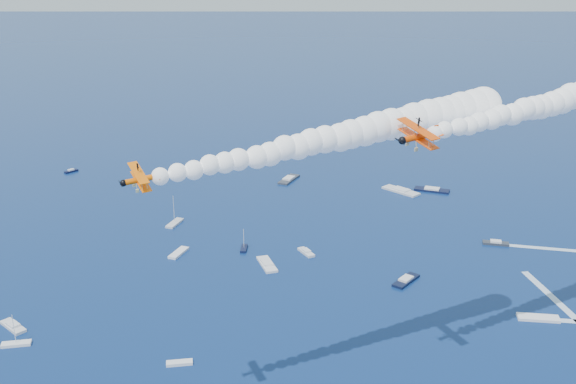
# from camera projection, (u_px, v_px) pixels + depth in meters

# --- Properties ---
(biplane_lead) EXTENTS (12.45, 13.25, 7.78)m
(biplane_lead) POSITION_uv_depth(u_px,v_px,m) (420.00, 136.00, 115.04)
(biplane_lead) COLOR #F94A05
(biplane_trail) EXTENTS (9.66, 10.41, 6.15)m
(biplane_trail) POSITION_uv_depth(u_px,v_px,m) (142.00, 179.00, 103.83)
(biplane_trail) COLOR #FF6905
(smoke_trail_lead) EXTENTS (72.32, 69.15, 12.39)m
(smoke_trail_lead) POSITION_uv_depth(u_px,v_px,m) (562.00, 100.00, 129.81)
(smoke_trail_lead) COLOR white
(smoke_trail_trail) EXTENTS (72.21, 66.28, 12.39)m
(smoke_trail_trail) POSITION_uv_depth(u_px,v_px,m) (339.00, 137.00, 116.89)
(smoke_trail_trail) COLOR white
(spectator_boats) EXTENTS (215.63, 167.74, 0.70)m
(spectator_boats) POSITION_uv_depth(u_px,v_px,m) (339.00, 237.00, 213.84)
(spectator_boats) COLOR #2D323C
(spectator_boats) RESTS_ON ground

